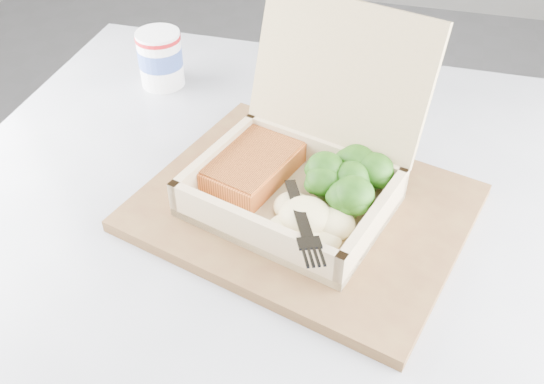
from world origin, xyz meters
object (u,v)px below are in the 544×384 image
(takeout_container, at_px, (307,156))
(paper_cup, at_px, (160,57))
(serving_tray, at_px, (303,207))
(cafe_table, at_px, (271,322))

(takeout_container, bearing_deg, paper_cup, 159.10)
(serving_tray, xyz_separation_m, paper_cup, (-0.26, 0.22, 0.04))
(cafe_table, bearing_deg, takeout_container, 53.84)
(cafe_table, distance_m, paper_cup, 0.40)
(cafe_table, xyz_separation_m, takeout_container, (0.03, 0.04, 0.25))
(cafe_table, xyz_separation_m, serving_tray, (0.03, 0.02, 0.20))
(cafe_table, bearing_deg, paper_cup, 133.91)
(takeout_container, bearing_deg, serving_tray, -65.62)
(cafe_table, distance_m, serving_tray, 0.20)
(serving_tray, bearing_deg, paper_cup, 139.93)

